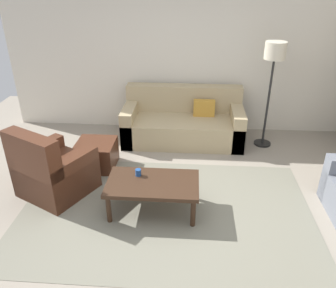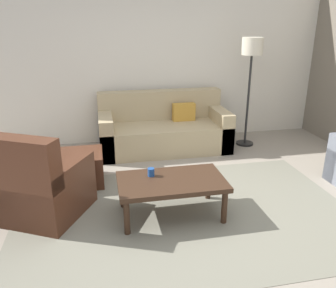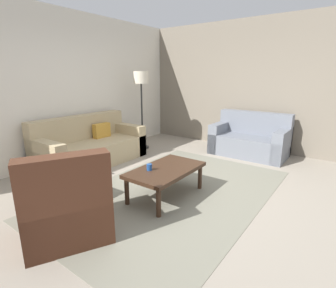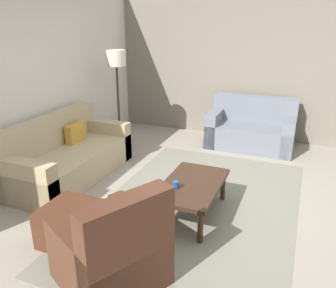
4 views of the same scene
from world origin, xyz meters
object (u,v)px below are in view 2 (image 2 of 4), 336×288
at_px(armchair_leather, 39,190).
at_px(ottoman, 81,168).
at_px(coffee_table, 171,184).
at_px(lamp_standing, 252,58).
at_px(cup, 151,172).
at_px(couch_main, 163,129).

bearing_deg(armchair_leather, ottoman, 62.38).
height_order(armchair_leather, coffee_table, armchair_leather).
bearing_deg(lamp_standing, cup, -136.16).
bearing_deg(cup, coffee_table, -33.82).
bearing_deg(armchair_leather, coffee_table, -10.27).
bearing_deg(ottoman, coffee_table, -45.46).
height_order(armchair_leather, ottoman, armchair_leather).
relative_size(armchair_leather, cup, 12.60).
bearing_deg(cup, armchair_leather, 174.29).
xyz_separation_m(couch_main, cup, (-0.49, -1.93, 0.16)).
height_order(ottoman, coffee_table, coffee_table).
height_order(ottoman, cup, cup).
height_order(couch_main, lamp_standing, lamp_standing).
bearing_deg(coffee_table, lamp_standing, 48.96).
xyz_separation_m(armchair_leather, coffee_table, (1.35, -0.24, 0.05)).
height_order(couch_main, cup, couch_main).
relative_size(ottoman, coffee_table, 0.51).
height_order(armchair_leather, lamp_standing, lamp_standing).
xyz_separation_m(couch_main, ottoman, (-1.26, -1.08, -0.10)).
bearing_deg(couch_main, armchair_leather, -132.21).
bearing_deg(couch_main, lamp_standing, -6.28).
xyz_separation_m(couch_main, coffee_table, (-0.30, -2.05, 0.06)).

